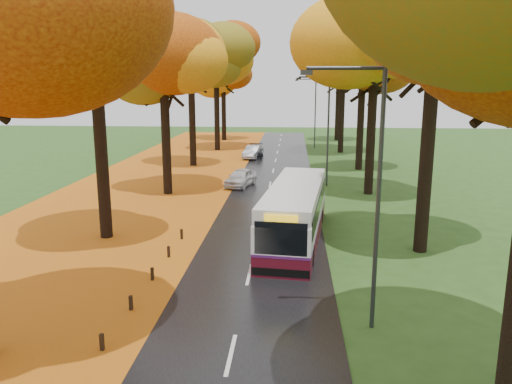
# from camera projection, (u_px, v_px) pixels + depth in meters

# --- Properties ---
(road) EXTENTS (6.50, 90.00, 0.04)m
(road) POSITION_uv_depth(u_px,v_px,m) (267.00, 200.00, 32.50)
(road) COLOR black
(road) RESTS_ON ground
(centre_line) EXTENTS (0.12, 90.00, 0.01)m
(centre_line) POSITION_uv_depth(u_px,v_px,m) (267.00, 200.00, 32.50)
(centre_line) COLOR silver
(centre_line) RESTS_ON road
(leaf_verge) EXTENTS (12.00, 90.00, 0.02)m
(leaf_verge) POSITION_uv_depth(u_px,v_px,m) (132.00, 198.00, 33.15)
(leaf_verge) COLOR #94530D
(leaf_verge) RESTS_ON ground
(leaf_drift) EXTENTS (0.90, 90.00, 0.01)m
(leaf_drift) POSITION_uv_depth(u_px,v_px,m) (220.00, 199.00, 32.71)
(leaf_drift) COLOR orange
(leaf_drift) RESTS_ON road
(trees_left) EXTENTS (9.20, 74.00, 13.88)m
(trees_left) POSITION_uv_depth(u_px,v_px,m) (161.00, 51.00, 32.99)
(trees_left) COLOR black
(trees_left) RESTS_ON ground
(trees_right) EXTENTS (9.30, 74.20, 13.96)m
(trees_right) POSITION_uv_depth(u_px,v_px,m) (381.00, 48.00, 31.78)
(trees_right) COLOR black
(trees_right) RESTS_ON ground
(bollard_row) EXTENTS (0.11, 23.51, 0.52)m
(bollard_row) POSITION_uv_depth(u_px,v_px,m) (83.00, 368.00, 12.94)
(bollard_row) COLOR black
(bollard_row) RESTS_ON ground
(streetlamp_near) EXTENTS (2.45, 0.18, 8.00)m
(streetlamp_near) POSITION_uv_depth(u_px,v_px,m) (371.00, 180.00, 14.65)
(streetlamp_near) COLOR #333538
(streetlamp_near) RESTS_ON ground
(streetlamp_mid) EXTENTS (2.45, 0.18, 8.00)m
(streetlamp_mid) POSITION_uv_depth(u_px,v_px,m) (325.00, 122.00, 36.08)
(streetlamp_mid) COLOR #333538
(streetlamp_mid) RESTS_ON ground
(streetlamp_far) EXTENTS (2.45, 0.18, 8.00)m
(streetlamp_far) POSITION_uv_depth(u_px,v_px,m) (313.00, 107.00, 57.51)
(streetlamp_far) COLOR #333538
(streetlamp_far) RESTS_ON ground
(bus) EXTENTS (3.47, 10.44, 2.70)m
(bus) POSITION_uv_depth(u_px,v_px,m) (295.00, 211.00, 23.93)
(bus) COLOR #4A0B18
(bus) RESTS_ON road
(car_white) EXTENTS (2.41, 4.02, 1.28)m
(car_white) POSITION_uv_depth(u_px,v_px,m) (241.00, 178.00, 36.63)
(car_white) COLOR silver
(car_white) RESTS_ON road
(car_silver) EXTENTS (1.92, 3.98, 1.26)m
(car_silver) POSITION_uv_depth(u_px,v_px,m) (253.00, 152.00, 50.26)
(car_silver) COLOR #93959A
(car_silver) RESTS_ON road
(car_dark) EXTENTS (1.70, 4.16, 1.20)m
(car_dark) POSITION_uv_depth(u_px,v_px,m) (255.00, 151.00, 51.31)
(car_dark) COLOR black
(car_dark) RESTS_ON road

